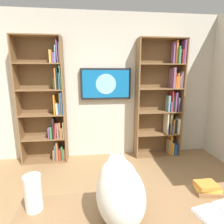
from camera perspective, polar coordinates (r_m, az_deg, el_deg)
The scene contains 8 objects.
wall_back at distance 3.58m, azimuth -3.16°, elevation 7.41°, with size 4.52×0.06×2.70m, color beige.
bookshelf_left at distance 3.72m, azimuth 15.79°, elevation 3.54°, with size 0.89×0.28×2.24m.
bookshelf_right at distance 3.53m, azimuth -19.14°, elevation 1.81°, with size 0.81×0.28×2.24m.
wall_mounted_tv at distance 3.50m, azimuth -1.92°, elevation 8.60°, with size 0.93×0.07×0.58m.
cat at distance 1.26m, azimuth 2.28°, elevation -22.22°, with size 0.30×0.58×0.37m.
open_binder at distance 1.53m, azimuth 30.91°, elevation -25.34°, with size 0.37×0.28×0.02m.
paper_towel_roll at distance 1.42m, azimuth -23.06°, elevation -21.88°, with size 0.11×0.11×0.25m, color white.
desk_book_stack at distance 1.68m, azimuth 27.09°, elevation -20.08°, with size 0.19×0.16×0.08m.
Camera 1 is at (0.24, 1.33, 1.66)m, focal length 29.80 mm.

